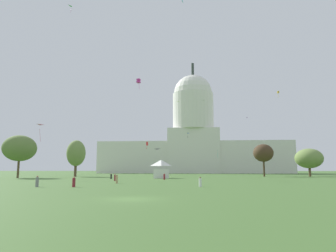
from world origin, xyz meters
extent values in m
plane|color=#42662D|center=(0.00, 0.00, 0.00)|extent=(800.00, 800.00, 0.00)
cube|color=silver|center=(-24.84, 163.73, 9.84)|extent=(59.74, 20.39, 19.68)
cube|color=silver|center=(34.91, 163.73, 9.84)|extent=(59.74, 20.39, 19.68)
cube|color=silver|center=(5.04, 163.73, 13.80)|extent=(31.70, 22.43, 27.60)
cylinder|color=silver|center=(5.04, 163.73, 39.32)|extent=(26.15, 26.15, 23.45)
sphere|color=silver|center=(5.04, 163.73, 51.04)|extent=(25.07, 25.07, 25.07)
cylinder|color=#2D3833|center=(5.04, 163.73, 67.81)|extent=(1.80, 1.80, 8.47)
cube|color=white|center=(-4.10, 59.65, 1.29)|extent=(4.88, 5.08, 2.57)
pyramid|color=white|center=(-4.10, 59.65, 4.36)|extent=(5.12, 5.34, 1.79)
cylinder|color=brown|center=(45.52, 82.54, 2.12)|extent=(0.80, 0.80, 4.24)
ellipsoid|color=olive|center=(45.52, 82.54, 6.30)|extent=(13.10, 13.08, 6.89)
cylinder|color=brown|center=(-46.27, 58.01, 3.21)|extent=(0.63, 0.63, 6.42)
ellipsoid|color=olive|center=(-46.27, 58.01, 8.74)|extent=(12.81, 12.88, 7.71)
cylinder|color=#42301E|center=(29.85, 81.99, 3.19)|extent=(0.60, 0.60, 6.38)
ellipsoid|color=#42301E|center=(29.85, 81.99, 8.26)|extent=(9.88, 9.88, 6.27)
cylinder|color=brown|center=(-35.31, 73.77, 2.69)|extent=(0.87, 0.87, 5.39)
ellipsoid|color=olive|center=(-35.31, 73.77, 8.07)|extent=(7.66, 7.54, 8.93)
cylinder|color=gray|center=(-17.53, 16.25, 0.70)|extent=(0.63, 0.63, 1.41)
sphere|color=#A37556|center=(-17.53, 16.25, 1.52)|extent=(0.32, 0.32, 0.23)
cylinder|color=silver|center=(6.32, 18.51, 0.62)|extent=(0.53, 0.53, 1.25)
sphere|color=brown|center=(6.32, 18.51, 1.36)|extent=(0.29, 0.29, 0.22)
cylinder|color=maroon|center=(-12.03, 38.97, 0.67)|extent=(0.38, 0.38, 1.34)
sphere|color=tan|center=(-12.03, 38.97, 1.45)|extent=(0.26, 0.26, 0.23)
cylinder|color=maroon|center=(-1.93, 47.44, 0.69)|extent=(0.60, 0.60, 1.38)
sphere|color=tan|center=(-1.93, 47.44, 1.48)|extent=(0.28, 0.28, 0.20)
cylinder|color=tan|center=(-8.66, 27.83, 0.66)|extent=(0.56, 0.56, 1.32)
sphere|color=brown|center=(-8.66, 27.83, 1.45)|extent=(0.35, 0.35, 0.25)
cylinder|color=maroon|center=(-11.97, 16.27, 0.65)|extent=(0.46, 0.46, 1.29)
sphere|color=tan|center=(-11.97, 16.27, 1.41)|extent=(0.24, 0.24, 0.23)
cylinder|color=black|center=(-16.49, 51.79, 0.65)|extent=(0.55, 0.55, 1.30)
sphere|color=beige|center=(-16.49, 51.79, 1.41)|extent=(0.30, 0.30, 0.22)
pyramid|color=green|center=(-34.66, 62.82, 56.03)|extent=(1.30, 1.54, 0.37)
cylinder|color=#D1339E|center=(-34.82, 62.99, 54.77)|extent=(0.19, 0.20, 1.43)
pyramid|color=white|center=(9.17, 95.67, 30.64)|extent=(1.46, 1.50, 0.26)
cube|color=#33BCDB|center=(3.18, 36.56, 40.70)|extent=(0.47, 1.08, 1.10)
cube|color=#D1339E|center=(-10.93, 59.03, 28.46)|extent=(1.25, 1.27, 0.52)
cube|color=#D1339E|center=(-10.93, 59.03, 29.15)|extent=(1.25, 1.27, 0.52)
cylinder|color=#D1339E|center=(-10.73, 59.03, 27.22)|extent=(0.22, 0.37, 2.03)
pyramid|color=purple|center=(34.30, 133.35, 29.47)|extent=(0.97, 1.48, 0.14)
pyramid|color=teal|center=(18.52, 137.08, 12.19)|extent=(1.10, 1.61, 0.38)
cylinder|color=teal|center=(18.10, 137.17, 10.12)|extent=(0.21, 0.11, 2.95)
cube|color=red|center=(-12.92, 88.90, 12.45)|extent=(0.73, 0.66, 1.48)
cylinder|color=red|center=(-13.07, 88.90, 11.03)|extent=(0.27, 0.22, 1.38)
cube|color=gold|center=(37.81, 87.87, 31.54)|extent=(0.73, 0.67, 0.48)
cube|color=gold|center=(37.81, 87.87, 31.97)|extent=(0.73, 0.67, 0.48)
cylinder|color=gold|center=(37.71, 87.87, 30.47)|extent=(0.16, 0.34, 1.83)
pyramid|color=black|center=(-6.76, 70.36, 8.50)|extent=(1.77, 1.02, 0.41)
pyramid|color=blue|center=(2.00, 116.89, 19.20)|extent=(1.41, 1.59, 0.29)
cylinder|color=black|center=(2.40, 116.68, 18.00)|extent=(0.25, 0.21, 1.29)
pyramid|color=#8CD133|center=(-3.36, 139.12, 40.09)|extent=(1.65, 0.98, 0.15)
pyramid|color=pink|center=(-35.33, 48.43, 13.76)|extent=(1.44, 1.68, 0.32)
cylinder|color=pink|center=(-34.91, 48.26, 11.38)|extent=(0.29, 0.57, 3.34)
camera|label=1|loc=(5.52, -26.18, 2.58)|focal=31.82mm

